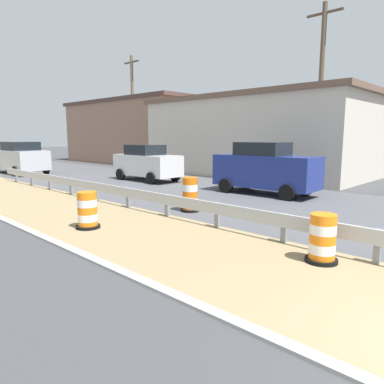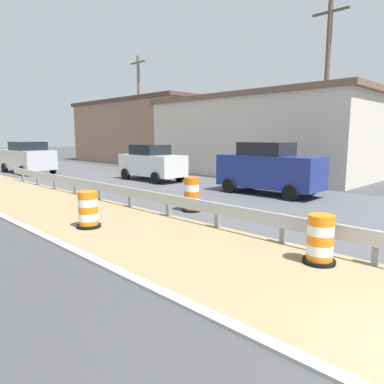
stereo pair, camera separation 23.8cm
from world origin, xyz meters
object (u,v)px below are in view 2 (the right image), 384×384
object	(u,v)px
traffic_barrel_nearest	(320,242)
utility_pole_mid	(139,110)
car_trailing_near_lane	(269,169)
utility_pole_near	(326,93)
traffic_barrel_mid	(88,211)
car_trailing_far_lane	(28,157)
traffic_barrel_close	(192,196)
car_mid_far_lane	(152,163)

from	to	relation	value
traffic_barrel_nearest	utility_pole_mid	xyz separation A→B (m)	(11.25, 20.83, 4.11)
car_trailing_near_lane	utility_pole_near	bearing A→B (deg)	84.06
traffic_barrel_mid	car_trailing_far_lane	world-z (taller)	car_trailing_far_lane
car_trailing_near_lane	utility_pole_mid	bearing A→B (deg)	160.96
traffic_barrel_close	car_trailing_near_lane	world-z (taller)	car_trailing_near_lane
utility_pole_mid	car_mid_far_lane	bearing A→B (deg)	-123.08
traffic_barrel_nearest	traffic_barrel_close	distance (m)	5.51
traffic_barrel_mid	car_trailing_far_lane	size ratio (longest dim) A/B	0.21
traffic_barrel_nearest	utility_pole_mid	world-z (taller)	utility_pole_mid
traffic_barrel_nearest	car_trailing_near_lane	world-z (taller)	car_trailing_near_lane
traffic_barrel_close	car_mid_far_lane	world-z (taller)	car_mid_far_lane
traffic_barrel_close	utility_pole_mid	world-z (taller)	utility_pole_mid
car_mid_far_lane	utility_pole_mid	distance (m)	10.35
car_trailing_far_lane	utility_pole_mid	distance (m)	9.41
car_trailing_near_lane	utility_pole_mid	size ratio (longest dim) A/B	0.51
traffic_barrel_nearest	car_mid_far_lane	bearing A→B (deg)	64.88
car_trailing_near_lane	utility_pole_near	world-z (taller)	utility_pole_near
traffic_barrel_close	utility_pole_near	world-z (taller)	utility_pole_near
traffic_barrel_nearest	car_trailing_far_lane	bearing A→B (deg)	83.29
traffic_barrel_mid	car_trailing_near_lane	distance (m)	8.34
utility_pole_mid	traffic_barrel_nearest	bearing A→B (deg)	-118.38
traffic_barrel_close	car_trailing_far_lane	xyz separation A→B (m)	(0.88, 16.49, 0.54)
utility_pole_near	car_trailing_far_lane	bearing A→B (deg)	116.53
utility_pole_near	utility_pole_mid	size ratio (longest dim) A/B	1.01
traffic_barrel_close	utility_pole_near	distance (m)	10.07
traffic_barrel_close	utility_pole_near	xyz separation A→B (m)	(9.21, -0.19, 4.07)
car_trailing_far_lane	utility_pole_near	size ratio (longest dim) A/B	0.54
car_trailing_near_lane	traffic_barrel_nearest	bearing A→B (deg)	-52.24
car_trailing_far_lane	utility_pole_mid	size ratio (longest dim) A/B	0.54
traffic_barrel_close	utility_pole_mid	size ratio (longest dim) A/B	0.13
traffic_barrel_nearest	utility_pole_mid	bearing A→B (deg)	61.62
traffic_barrel_close	car_trailing_far_lane	world-z (taller)	car_trailing_far_lane
traffic_barrel_mid	utility_pole_mid	xyz separation A→B (m)	(13.07, 15.07, 4.09)
traffic_barrel_nearest	traffic_barrel_close	bearing A→B (deg)	72.25
traffic_barrel_close	car_trailing_far_lane	bearing A→B (deg)	86.95
car_trailing_far_lane	car_trailing_near_lane	bearing A→B (deg)	-167.93
traffic_barrel_close	utility_pole_near	bearing A→B (deg)	-1.16
car_trailing_near_lane	car_trailing_far_lane	size ratio (longest dim) A/B	0.94
traffic_barrel_nearest	car_mid_far_lane	world-z (taller)	car_mid_far_lane
car_trailing_near_lane	car_mid_far_lane	xyz separation A→B (m)	(-0.53, 7.31, -0.11)
car_mid_far_lane	car_trailing_far_lane	bearing A→B (deg)	-159.18
car_trailing_near_lane	traffic_barrel_close	bearing A→B (deg)	-90.40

